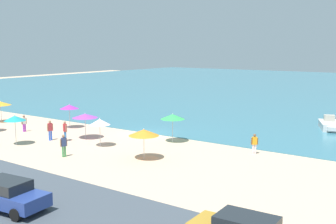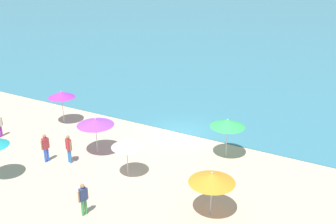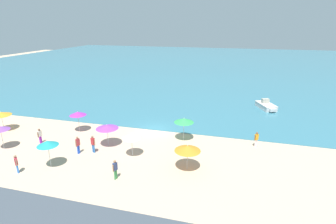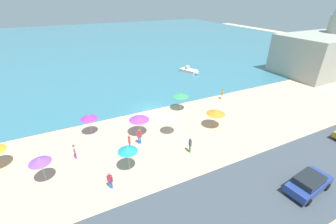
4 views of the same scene
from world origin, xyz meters
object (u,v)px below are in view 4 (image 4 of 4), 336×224
at_px(bather_1, 74,151).
at_px(beach_umbrella_5, 181,95).
at_px(bather_0, 190,144).
at_px(parked_car_3, 309,183).
at_px(beach_umbrella_6, 128,149).
at_px(bather_4, 110,180).
at_px(bather_3, 129,142).
at_px(beach_umbrella_3, 171,118).
at_px(beach_umbrella_2, 40,161).
at_px(bather_2, 222,94).
at_px(beach_umbrella_1, 139,118).
at_px(beach_umbrella_7, 216,112).
at_px(beach_umbrella_4, 89,117).
at_px(bather_5, 139,136).
at_px(skiff_nearshore, 189,71).
at_px(harbor_fortress, 326,49).

bearing_deg(bather_1, beach_umbrella_5, 18.00).
bearing_deg(bather_0, parked_car_3, -55.57).
bearing_deg(beach_umbrella_6, parked_car_3, -35.98).
bearing_deg(bather_4, bather_3, 55.17).
distance_m(beach_umbrella_3, beach_umbrella_5, 6.26).
bearing_deg(beach_umbrella_3, beach_umbrella_6, -148.51).
distance_m(bather_4, parked_car_3, 16.22).
relative_size(beach_umbrella_2, bather_3, 1.38).
distance_m(bather_2, parked_car_3, 18.66).
xyz_separation_m(beach_umbrella_1, beach_umbrella_7, (8.78, -2.45, -0.08)).
height_order(beach_umbrella_5, bather_1, beach_umbrella_5).
bearing_deg(beach_umbrella_1, bather_2, 14.12).
bearing_deg(bather_1, beach_umbrella_4, 61.00).
bearing_deg(bather_4, parked_car_3, -27.25).
bearing_deg(parked_car_3, bather_5, 129.20).
xyz_separation_m(beach_umbrella_7, bather_4, (-13.78, -4.28, -1.09)).
bearing_deg(skiff_nearshore, bather_4, -132.40).
distance_m(beach_umbrella_4, beach_umbrella_6, 8.08).
relative_size(bather_0, bather_2, 1.07).
relative_size(beach_umbrella_7, bather_0, 1.35).
bearing_deg(parked_car_3, beach_umbrella_4, 130.83).
bearing_deg(beach_umbrella_6, skiff_nearshore, 48.58).
bearing_deg(beach_umbrella_2, bather_0, -8.91).
distance_m(beach_umbrella_5, bather_4, 15.95).
height_order(beach_umbrella_6, bather_2, beach_umbrella_6).
bearing_deg(bather_2, beach_umbrella_7, -134.20).
xyz_separation_m(beach_umbrella_7, parked_car_3, (0.64, -11.71, -1.15)).
xyz_separation_m(beach_umbrella_1, bather_2, (14.77, 3.71, -1.20)).
height_order(beach_umbrella_4, beach_umbrella_6, beach_umbrella_6).
distance_m(bather_2, bather_3, 17.80).
bearing_deg(parked_car_3, bather_0, 124.43).
bearing_deg(parked_car_3, harbor_fortress, 31.62).
bearing_deg(beach_umbrella_7, beach_umbrella_1, 164.42).
bearing_deg(beach_umbrella_4, beach_umbrella_1, -27.12).
bearing_deg(beach_umbrella_4, bather_1, -119.00).
relative_size(bather_1, bather_5, 0.91).
height_order(beach_umbrella_2, beach_umbrella_7, beach_umbrella_2).
bearing_deg(bather_3, bather_0, -29.70).
height_order(beach_umbrella_2, beach_umbrella_4, beach_umbrella_4).
distance_m(bather_0, parked_car_3, 10.55).
relative_size(parked_car_3, harbor_fortress, 0.26).
xyz_separation_m(beach_umbrella_3, harbor_fortress, (38.90, 7.41, 2.49)).
bearing_deg(bather_0, bather_4, -171.41).
relative_size(beach_umbrella_2, skiff_nearshore, 0.59).
distance_m(bather_0, bather_3, 6.24).
distance_m(beach_umbrella_1, beach_umbrella_3, 3.55).
bearing_deg(bather_0, skiff_nearshore, 59.42).
distance_m(bather_0, bather_5, 5.52).
height_order(beach_umbrella_5, bather_2, beach_umbrella_5).
bearing_deg(beach_umbrella_2, bather_4, -34.46).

